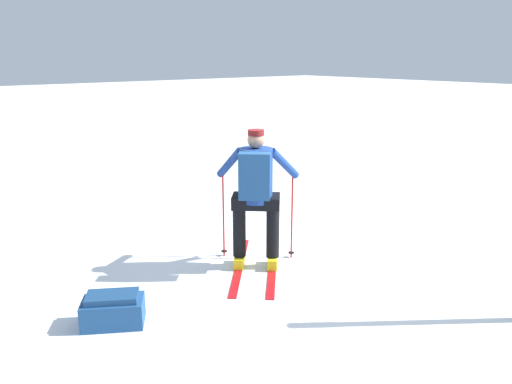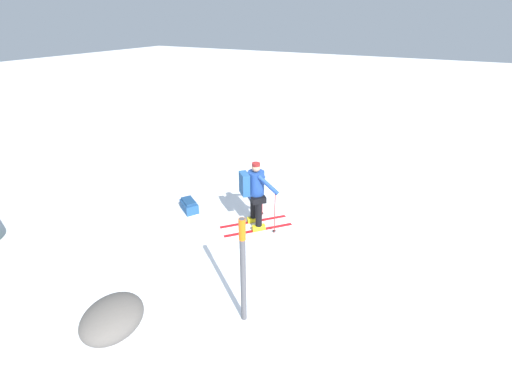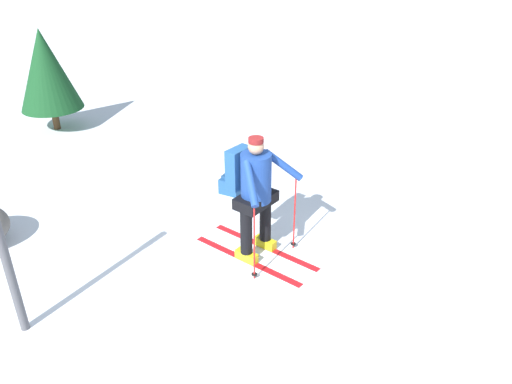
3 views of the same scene
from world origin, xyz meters
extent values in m
plane|color=white|center=(0.00, 0.00, 0.00)|extent=(80.00, 80.00, 0.00)
cube|color=red|center=(-0.39, -0.85, 0.01)|extent=(1.27, 1.20, 0.01)
cube|color=yellow|center=(-0.39, -0.85, 0.07)|extent=(0.29, 0.29, 0.12)
cylinder|color=black|center=(-0.39, -0.85, 0.46)|extent=(0.15, 0.15, 0.67)
cube|color=red|center=(-0.12, -0.57, 0.01)|extent=(1.27, 1.20, 0.01)
cube|color=yellow|center=(-0.12, -0.57, 0.07)|extent=(0.29, 0.29, 0.12)
cylinder|color=black|center=(-0.12, -0.57, 0.46)|extent=(0.15, 0.15, 0.67)
cube|color=black|center=(-0.26, -0.71, 0.80)|extent=(0.60, 0.61, 0.14)
cylinder|color=navy|center=(-0.26, -0.71, 1.10)|extent=(0.37, 0.37, 0.61)
sphere|color=tan|center=(-0.26, -0.71, 1.50)|extent=(0.19, 0.19, 0.19)
cylinder|color=maroon|center=(-0.26, -0.71, 1.58)|extent=(0.18, 0.18, 0.06)
cube|color=navy|center=(-0.06, -0.89, 1.15)|extent=(0.35, 0.35, 0.50)
cylinder|color=red|center=(-0.76, -0.80, 0.53)|extent=(0.02, 0.02, 1.07)
cylinder|color=black|center=(-0.76, -0.80, 0.06)|extent=(0.07, 0.07, 0.01)
cylinder|color=navy|center=(-0.59, -0.82, 1.20)|extent=(0.50, 0.13, 0.42)
cylinder|color=red|center=(-0.19, -0.20, 0.53)|extent=(0.02, 0.02, 1.07)
cylinder|color=black|center=(-0.19, -0.20, 0.06)|extent=(0.07, 0.07, 0.01)
cylinder|color=navy|center=(-0.17, -0.36, 1.20)|extent=(0.16, 0.50, 0.42)
cube|color=navy|center=(-0.09, -2.54, 0.12)|extent=(0.56, 0.63, 0.25)
cube|color=navy|center=(-0.09, -2.54, 0.28)|extent=(0.46, 0.53, 0.06)
camera|label=1|loc=(3.91, -4.16, 2.40)|focal=35.00mm
camera|label=2|loc=(5.76, 2.53, 4.44)|focal=24.00mm
camera|label=3|loc=(0.21, 4.60, 3.73)|focal=35.00mm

